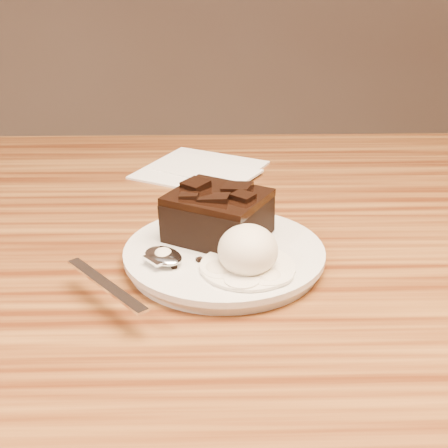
{
  "coord_description": "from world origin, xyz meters",
  "views": [
    {
      "loc": [
        -0.06,
        -0.61,
        1.05
      ],
      "look_at": [
        -0.05,
        -0.05,
        0.79
      ],
      "focal_mm": 48.55,
      "sensor_mm": 36.0,
      "label": 1
    }
  ],
  "objects_px": {
    "ice_cream_scoop": "(248,250)",
    "napkin": "(200,169)",
    "brownie": "(218,218)",
    "spoon": "(163,258)",
    "plate": "(224,256)"
  },
  "relations": [
    {
      "from": "plate",
      "to": "napkin",
      "type": "relative_size",
      "value": 1.34
    },
    {
      "from": "napkin",
      "to": "spoon",
      "type": "bearing_deg",
      "value": -95.94
    },
    {
      "from": "spoon",
      "to": "napkin",
      "type": "distance_m",
      "value": 0.31
    },
    {
      "from": "ice_cream_scoop",
      "to": "plate",
      "type": "bearing_deg",
      "value": 116.75
    },
    {
      "from": "plate",
      "to": "brownie",
      "type": "distance_m",
      "value": 0.04
    },
    {
      "from": "spoon",
      "to": "ice_cream_scoop",
      "type": "bearing_deg",
      "value": -50.28
    },
    {
      "from": "ice_cream_scoop",
      "to": "napkin",
      "type": "relative_size",
      "value": 0.4
    },
    {
      "from": "plate",
      "to": "spoon",
      "type": "bearing_deg",
      "value": -155.58
    },
    {
      "from": "plate",
      "to": "napkin",
      "type": "bearing_deg",
      "value": 95.73
    },
    {
      "from": "plate",
      "to": "ice_cream_scoop",
      "type": "xyz_separation_m",
      "value": [
        0.02,
        -0.04,
        0.03
      ]
    },
    {
      "from": "ice_cream_scoop",
      "to": "napkin",
      "type": "bearing_deg",
      "value": 98.71
    },
    {
      "from": "ice_cream_scoop",
      "to": "brownie",
      "type": "bearing_deg",
      "value": 111.31
    },
    {
      "from": "brownie",
      "to": "napkin",
      "type": "bearing_deg",
      "value": 95.02
    },
    {
      "from": "ice_cream_scoop",
      "to": "napkin",
      "type": "height_order",
      "value": "ice_cream_scoop"
    },
    {
      "from": "plate",
      "to": "ice_cream_scoop",
      "type": "height_order",
      "value": "ice_cream_scoop"
    }
  ]
}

